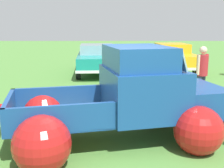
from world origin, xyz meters
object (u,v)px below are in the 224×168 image
object	(u,v)px
show_car_1	(173,56)
show_car_0	(98,58)
spectator_1	(203,71)
vintage_pickup_truck	(130,103)

from	to	relation	value
show_car_1	show_car_0	bearing A→B (deg)	-82.53
spectator_1	show_car_0	bearing A→B (deg)	173.20
vintage_pickup_truck	show_car_1	world-z (taller)	vintage_pickup_truck
vintage_pickup_truck	show_car_0	xyz separation A→B (m)	(-1.08, 8.18, 0.03)
vintage_pickup_truck	show_car_0	world-z (taller)	vintage_pickup_truck
show_car_0	spectator_1	xyz separation A→B (m)	(3.46, -5.33, 0.20)
show_car_0	vintage_pickup_truck	bearing A→B (deg)	3.46
vintage_pickup_truck	spectator_1	distance (m)	3.72
vintage_pickup_truck	show_car_0	size ratio (longest dim) A/B	1.07
show_car_1	spectator_1	size ratio (longest dim) A/B	2.61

